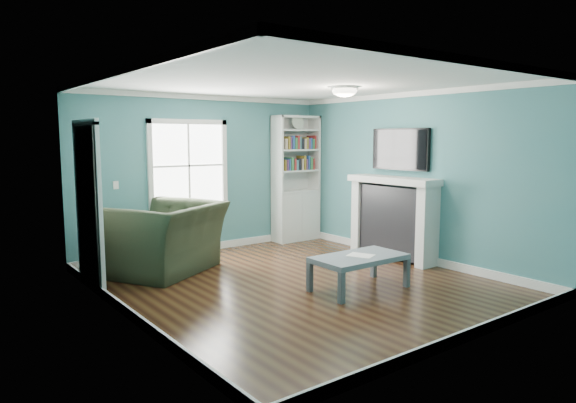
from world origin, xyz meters
TOP-DOWN VIEW (x-y plane):
  - floor at (0.00, 0.00)m, footprint 5.00×5.00m
  - room_walls at (0.00, 0.00)m, footprint 5.00×5.00m
  - trim at (0.00, 0.00)m, footprint 4.50×5.00m
  - window at (-0.30, 2.49)m, footprint 1.40×0.06m
  - bookshelf at (1.77, 2.30)m, footprint 0.90×0.35m
  - fireplace at (2.08, 0.20)m, footprint 0.44×1.58m
  - tv at (2.20, 0.20)m, footprint 0.06×1.10m
  - door at (-2.22, 1.40)m, footprint 0.12×0.98m
  - ceiling_fixture at (0.90, 0.10)m, footprint 0.38×0.38m
  - light_switch at (-1.50, 2.48)m, footprint 0.08×0.01m
  - recliner at (-1.14, 1.60)m, footprint 1.80×1.61m
  - coffee_table at (0.47, -0.67)m, footprint 1.20×0.67m
  - paper_sheet at (0.48, -0.68)m, footprint 0.35×0.38m

SIDE VIEW (x-z plane):
  - floor at x=0.00m, z-range 0.00..0.00m
  - coffee_table at x=0.47m, z-range 0.16..0.59m
  - paper_sheet at x=0.48m, z-range 0.43..0.44m
  - fireplace at x=2.08m, z-range -0.01..1.29m
  - recliner at x=-1.14m, z-range 0.00..1.32m
  - bookshelf at x=1.77m, z-range -0.23..2.08m
  - door at x=-2.22m, z-range -0.01..2.16m
  - light_switch at x=-1.50m, z-range 1.14..1.26m
  - trim at x=0.00m, z-range -0.06..2.54m
  - window at x=-0.30m, z-range 0.70..2.20m
  - room_walls at x=0.00m, z-range -0.92..4.08m
  - tv at x=2.20m, z-range 1.40..2.05m
  - ceiling_fixture at x=0.90m, z-range 2.47..2.63m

